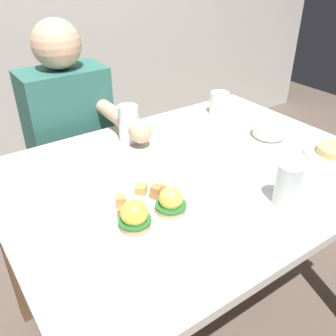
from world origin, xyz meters
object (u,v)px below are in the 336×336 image
Objects in this scene: coffee_mug at (220,102)px; diner_person at (74,140)px; eggs_benedict_plate at (151,213)px; fruit_bowl at (269,130)px; dining_table at (193,196)px; water_glass_far at (129,126)px; fork at (69,170)px; side_plate at (335,153)px; water_glass_near at (287,187)px.

coffee_mug is 0.10× the size of diner_person.
fruit_bowl is at bearing 14.70° from eggs_benedict_plate.
water_glass_far is at bearing 103.14° from dining_table.
water_glass_far is (0.27, 0.07, 0.06)m from fork.
side_plate is (0.71, -0.07, -0.01)m from eggs_benedict_plate.
diner_person is (-0.27, 0.89, -0.14)m from water_glass_near.
coffee_mug is at bearing 6.78° from fork.
side_plate is (0.07, -0.23, -0.02)m from fruit_bowl.
coffee_mug is (0.64, 0.45, 0.03)m from eggs_benedict_plate.
dining_table is at bearing -33.33° from fork.
water_glass_far reaches higher than water_glass_near.
water_glass_far is (-0.45, 0.27, 0.03)m from fruit_bowl.
eggs_benedict_plate is at bearing 157.56° from water_glass_near.
fork is 0.90m from side_plate.
fruit_bowl reaches higher than fork.
fruit_bowl is 0.97× the size of fork.
coffee_mug is (0.38, 0.31, 0.16)m from dining_table.
fruit_bowl is at bearing 47.90° from water_glass_near.
fork is at bearing 102.78° from eggs_benedict_plate.
water_glass_far is at bearing 135.69° from side_plate.
coffee_mug is 0.45m from water_glass_far.
diner_person is at bearing 152.33° from coffee_mug.
fruit_bowl is at bearing 106.78° from side_plate.
eggs_benedict_plate is 2.18× the size of fork.
eggs_benedict_plate reaches higher than fork.
water_glass_far reaches higher than dining_table.
fork is 0.89× the size of water_glass_far.
dining_table is 9.71× the size of fork.
fruit_bowl is at bearing -31.27° from water_glass_far.
water_glass_near is (0.44, -0.51, 0.05)m from fork.
side_plate is at bearing 12.37° from water_glass_near.
dining_table is at bearing -76.86° from water_glass_far.
fruit_bowl is 1.08× the size of coffee_mug.
coffee_mug is (0.00, 0.28, 0.02)m from fruit_bowl.
coffee_mug is at bearing 1.45° from water_glass_far.
water_glass_near is 0.61m from water_glass_far.
fruit_bowl is at bearing -46.11° from diner_person.
diner_person reaches higher than dining_table.
coffee_mug is 0.73m from fork.
diner_person is at bearing 106.28° from dining_table.
diner_person is (0.08, 0.74, -0.11)m from eggs_benedict_plate.
diner_person reaches higher than side_plate.
water_glass_near reaches higher than eggs_benedict_plate.
water_glass_near is at bearing -22.44° from eggs_benedict_plate.
coffee_mug is at bearing 89.24° from fruit_bowl.
water_glass_near is at bearing -115.60° from coffee_mug.
water_glass_near reaches higher than fork.
coffee_mug reaches higher than side_plate.
water_glass_near is (0.10, -0.29, 0.16)m from dining_table.
eggs_benedict_plate is at bearing -150.73° from dining_table.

